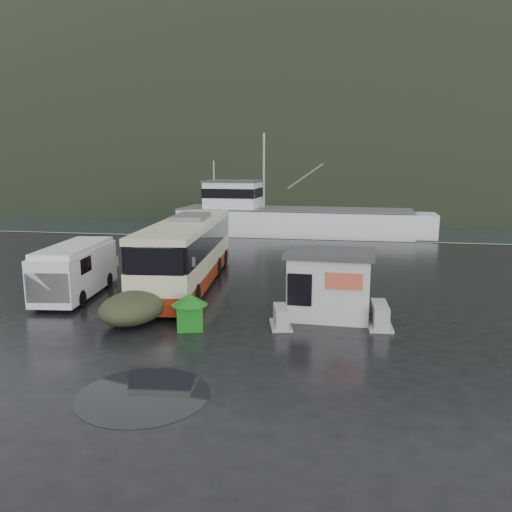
% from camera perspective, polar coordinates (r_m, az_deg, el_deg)
% --- Properties ---
extents(ground, '(160.00, 160.00, 0.00)m').
position_cam_1_polar(ground, '(20.09, -10.05, -6.33)').
color(ground, black).
rests_on(ground, ground).
extents(harbor_water, '(300.00, 180.00, 0.02)m').
position_cam_1_polar(harbor_water, '(128.32, 7.18, 7.92)').
color(harbor_water, black).
rests_on(harbor_water, ground).
extents(quay_edge, '(160.00, 0.60, 1.50)m').
position_cam_1_polar(quay_edge, '(39.04, 0.05, 2.06)').
color(quay_edge, '#999993').
rests_on(quay_edge, ground).
extents(headland, '(780.00, 540.00, 570.00)m').
position_cam_1_polar(headland, '(268.09, 10.97, 9.16)').
color(headland, black).
rests_on(headland, ground).
extents(coach_bus, '(4.09, 11.97, 3.32)m').
position_cam_1_polar(coach_bus, '(24.47, -7.74, -3.20)').
color(coach_bus, beige).
rests_on(coach_bus, ground).
extents(white_van, '(2.61, 5.76, 2.32)m').
position_cam_1_polar(white_van, '(23.47, -19.74, -4.33)').
color(white_van, silver).
rests_on(white_van, ground).
extents(waste_bin_left, '(1.15, 1.15, 1.29)m').
position_cam_1_polar(waste_bin_left, '(18.01, -7.51, -8.25)').
color(waste_bin_left, '#126916').
rests_on(waste_bin_left, ground).
extents(waste_bin_right, '(1.16, 1.16, 1.60)m').
position_cam_1_polar(waste_bin_right, '(19.44, 6.28, -6.80)').
color(waste_bin_right, '#126916').
rests_on(waste_bin_right, ground).
extents(dome_tent, '(2.77, 3.40, 1.17)m').
position_cam_1_polar(dome_tent, '(19.06, -13.74, -7.41)').
color(dome_tent, '#303620').
rests_on(dome_tent, ground).
extents(ticket_kiosk, '(3.34, 2.58, 2.55)m').
position_cam_1_polar(ticket_kiosk, '(19.42, 8.27, -6.87)').
color(ticket_kiosk, '#BABAB5').
rests_on(ticket_kiosk, ground).
extents(jersey_barrier_a, '(1.02, 1.56, 0.72)m').
position_cam_1_polar(jersey_barrier_a, '(18.16, 2.83, -8.01)').
color(jersey_barrier_a, '#999993').
rests_on(jersey_barrier_a, ground).
extents(jersey_barrier_b, '(0.91, 1.70, 0.83)m').
position_cam_1_polar(jersey_barrier_b, '(18.70, 13.91, -7.77)').
color(jersey_barrier_b, '#999993').
rests_on(jersey_barrier_b, ground).
extents(fishing_trawler, '(24.37, 6.32, 9.67)m').
position_cam_1_polar(fishing_trawler, '(44.84, 4.38, 3.14)').
color(fishing_trawler, silver).
rests_on(fishing_trawler, ground).
extents(puddles, '(11.40, 3.54, 0.01)m').
position_cam_1_polar(puddles, '(14.82, -22.61, -13.24)').
color(puddles, black).
rests_on(puddles, ground).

